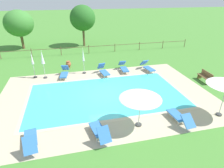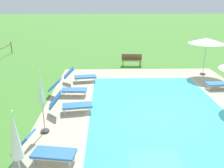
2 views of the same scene
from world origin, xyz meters
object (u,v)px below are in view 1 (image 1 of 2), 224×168
Objects in this scene: sun_lounger_north_far at (148,67)px; terracotta_urn_near_fence at (68,64)px; sun_lounger_south_far at (124,67)px; sun_lounger_north_end at (180,117)px; patio_umbrella_closed_row_west at (42,59)px; wooden_bench_lawn_side at (205,76)px; tree_far_west at (19,23)px; tree_west_mid at (83,18)px; patio_umbrella_open_by_bench at (141,95)px; sun_lounger_south_mid at (30,140)px; patio_umbrella_closed_row_mid_west at (83,58)px; patio_umbrella_closed_row_centre at (32,62)px; sun_lounger_north_near_steps at (64,73)px; sun_lounger_north_mid at (99,131)px; sun_lounger_south_near_corner at (104,71)px.

sun_lounger_north_far is 7.80m from terracotta_urn_near_fence.
sun_lounger_north_end is at bearing -84.40° from sun_lounger_south_far.
wooden_bench_lawn_side is (13.15, -3.95, -1.25)m from patio_umbrella_closed_row_west.
tree_west_mid is at bearing -2.64° from tree_far_west.
patio_umbrella_open_by_bench is 0.42× the size of tree_west_mid.
tree_far_west is (-9.12, 19.14, 1.30)m from patio_umbrella_open_by_bench.
sun_lounger_south_mid is at bearing -161.01° from wooden_bench_lawn_side.
patio_umbrella_closed_row_mid_west is 4.33m from patio_umbrella_closed_row_centre.
sun_lounger_north_end is 3.03× the size of terracotta_urn_near_fence.
sun_lounger_north_near_steps is 2.81m from patio_umbrella_closed_row_centre.
sun_lounger_north_mid is 0.86× the size of patio_umbrella_open_by_bench.
sun_lounger_south_mid is at bearing -101.53° from terracotta_urn_near_fence.
tree_west_mid reaches higher than patio_umbrella_closed_row_centre.
sun_lounger_north_near_steps is 7.77m from sun_lounger_north_far.
terracotta_urn_near_fence is at bearing 78.47° from sun_lounger_south_mid.
sun_lounger_north_near_steps reaches higher than sun_lounger_south_far.
patio_umbrella_closed_row_west reaches higher than sun_lounger_north_mid.
sun_lounger_north_end is (6.33, -8.34, -0.02)m from sun_lounger_north_near_steps.
sun_lounger_north_far is 6.13m from patio_umbrella_closed_row_mid_west.
patio_umbrella_closed_row_west is 1.64× the size of wooden_bench_lawn_side.
sun_lounger_south_near_corner is 0.77× the size of patio_umbrella_closed_row_west.
sun_lounger_north_far is 0.98× the size of sun_lounger_north_end.
patio_umbrella_closed_row_centre reaches higher than sun_lounger_north_end.
sun_lounger_north_end is at bearing -52.80° from sun_lounger_north_near_steps.
tree_far_west is at bearing 123.26° from patio_umbrella_closed_row_mid_west.
tree_west_mid is (-2.61, 10.65, 3.35)m from sun_lounger_south_far.
sun_lounger_south_near_corner is at bearing -52.79° from tree_far_west.
tree_far_west reaches higher than terracotta_urn_near_fence.
sun_lounger_north_mid is 1.01× the size of sun_lounger_south_near_corner.
tree_west_mid is at bearing 120.62° from wooden_bench_lawn_side.
terracotta_urn_near_fence is (-11.05, 6.09, -0.10)m from wooden_bench_lawn_side.
patio_umbrella_closed_row_centre is 0.43× the size of tree_west_mid.
terracotta_urn_near_fence is 0.12× the size of tree_west_mid.
sun_lounger_north_near_steps is 1.00× the size of sun_lounger_south_mid.
sun_lounger_south_far reaches higher than wooden_bench_lawn_side.
wooden_bench_lawn_side is at bearing 25.45° from sun_lounger_north_mid.
terracotta_urn_near_fence is at bearing -106.37° from tree_west_mid.
sun_lounger_south_far is 7.11m from wooden_bench_lawn_side.
patio_umbrella_closed_row_mid_west is 1.58× the size of wooden_bench_lawn_side.
wooden_bench_lawn_side is (13.22, 4.55, 0.08)m from sun_lounger_south_mid.
sun_lounger_north_near_steps is at bearing -179.43° from sun_lounger_south_far.
sun_lounger_south_near_corner is 6.17m from patio_umbrella_closed_row_centre.
wooden_bench_lawn_side is (9.69, -4.24, -1.04)m from patio_umbrella_closed_row_mid_west.
patio_umbrella_open_by_bench reaches higher than terracotta_urn_near_fence.
patio_umbrella_closed_row_mid_west is 10.56m from tree_west_mid.
sun_lounger_north_near_steps is 8.64m from sun_lounger_north_mid.
sun_lounger_north_far reaches higher than sun_lounger_south_far.
patio_umbrella_open_by_bench is (-2.39, 0.27, 1.59)m from sun_lounger_north_end.
sun_lounger_south_mid is 13.99m from wooden_bench_lawn_side.
sun_lounger_south_far is (-0.82, 8.39, 0.01)m from sun_lounger_north_end.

